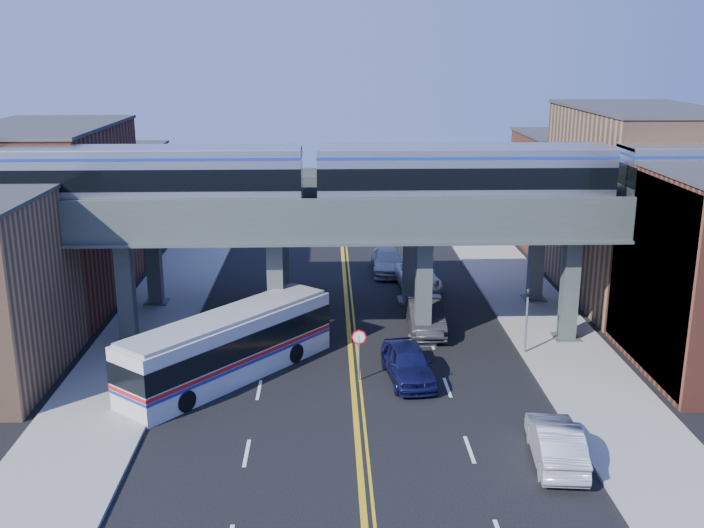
{
  "coord_description": "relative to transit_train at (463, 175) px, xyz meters",
  "views": [
    {
      "loc": [
        -1.18,
        -32.38,
        15.74
      ],
      "look_at": [
        0.11,
        7.64,
        4.62
      ],
      "focal_mm": 40.0,
      "sensor_mm": 36.0,
      "label": 1
    }
  ],
  "objects": [
    {
      "name": "elevated_viaduct_far",
      "position": [
        -5.94,
        7.0,
        -2.8
      ],
      "size": [
        52.0,
        3.6,
        7.4
      ],
      "color": "#414B4A",
      "rests_on": "ground"
    },
    {
      "name": "car_lane_a",
      "position": [
        -3.23,
        -4.99,
        -8.39
      ],
      "size": [
        2.67,
        5.36,
        1.75
      ],
      "primitive_type": "imported",
      "rotation": [
        0.0,
        0.0,
        0.12
      ],
      "color": "#11123F",
      "rests_on": "ground"
    },
    {
      "name": "elevated_viaduct_near",
      "position": [
        -5.94,
        0.0,
        -2.8
      ],
      "size": [
        52.0,
        3.6,
        7.4
      ],
      "color": "#414B4A",
      "rests_on": "ground"
    },
    {
      "name": "traffic_signal",
      "position": [
        3.26,
        -2.0,
        -6.97
      ],
      "size": [
        0.15,
        0.18,
        4.1
      ],
      "color": "slate",
      "rests_on": "ground"
    },
    {
      "name": "building_east_b",
      "position": [
        12.56,
        8.0,
        -3.27
      ],
      "size": [
        8.0,
        14.0,
        12.0
      ],
      "primitive_type": "cube",
      "color": "#856044",
      "rests_on": "ground"
    },
    {
      "name": "stop_sign",
      "position": [
        -5.64,
        -5.0,
        -7.51
      ],
      "size": [
        0.76,
        0.09,
        2.63
      ],
      "color": "slate",
      "rests_on": "ground"
    },
    {
      "name": "transit_train",
      "position": [
        0.0,
        0.0,
        0.0
      ],
      "size": [
        47.33,
        2.97,
        3.46
      ],
      "color": "black",
      "rests_on": "elevated_viaduct_near"
    },
    {
      "name": "car_lane_c",
      "position": [
        -1.07,
        10.08,
        -8.5
      ],
      "size": [
        2.99,
        5.74,
        1.55
      ],
      "primitive_type": "imported",
      "rotation": [
        0.0,
        0.0,
        0.08
      ],
      "color": "silver",
      "rests_on": "ground"
    },
    {
      "name": "building_west_c",
      "position": [
        -24.44,
        21.0,
        -5.27
      ],
      "size": [
        8.0,
        10.0,
        8.0
      ],
      "primitive_type": "cube",
      "color": "#856044",
      "rests_on": "ground"
    },
    {
      "name": "ground",
      "position": [
        -5.94,
        -8.0,
        -9.27
      ],
      "size": [
        120.0,
        120.0,
        0.0
      ],
      "primitive_type": "plane",
      "color": "black",
      "rests_on": "ground"
    },
    {
      "name": "car_parked_curb",
      "position": [
        1.74,
        -13.04,
        -8.45
      ],
      "size": [
        2.27,
        5.17,
        1.65
      ],
      "primitive_type": "imported",
      "rotation": [
        0.0,
        0.0,
        3.04
      ],
      "color": "#B7B7BC",
      "rests_on": "ground"
    },
    {
      "name": "mural_panel",
      "position": [
        8.61,
        -4.0,
        -4.52
      ],
      "size": [
        0.1,
        9.5,
        9.5
      ],
      "primitive_type": "cube",
      "color": "#28AAAF",
      "rests_on": "ground"
    },
    {
      "name": "car_lane_d",
      "position": [
        -2.79,
        14.06,
        -8.47
      ],
      "size": [
        2.33,
        5.57,
        1.61
      ],
      "primitive_type": "imported",
      "rotation": [
        0.0,
        0.0,
        -0.01
      ],
      "color": "#A9A8AD",
      "rests_on": "ground"
    },
    {
      "name": "sidewalk_east",
      "position": [
        5.56,
        2.0,
        -9.19
      ],
      "size": [
        5.0,
        70.0,
        0.16
      ],
      "primitive_type": "cube",
      "color": "gray",
      "rests_on": "ground"
    },
    {
      "name": "car_lane_b",
      "position": [
        -1.56,
        1.82,
        -8.36
      ],
      "size": [
        2.06,
        5.6,
        1.83
      ],
      "primitive_type": "imported",
      "rotation": [
        0.0,
        0.0,
        -0.02
      ],
      "color": "#28282A",
      "rests_on": "ground"
    },
    {
      "name": "transit_bus",
      "position": [
        -11.96,
        -4.41,
        -7.67
      ],
      "size": [
        9.85,
        10.96,
        3.11
      ],
      "rotation": [
        0.0,
        0.0,
        0.87
      ],
      "color": "silver",
      "rests_on": "ground"
    },
    {
      "name": "sidewalk_west",
      "position": [
        -17.44,
        2.0,
        -9.19
      ],
      "size": [
        5.0,
        70.0,
        0.16
      ],
      "primitive_type": "cube",
      "color": "gray",
      "rests_on": "ground"
    },
    {
      "name": "building_east_c",
      "position": [
        12.56,
        21.0,
        -4.77
      ],
      "size": [
        8.0,
        10.0,
        9.0
      ],
      "primitive_type": "cube",
      "color": "brown",
      "rests_on": "ground"
    },
    {
      "name": "building_west_b",
      "position": [
        -24.44,
        8.0,
        -3.77
      ],
      "size": [
        8.0,
        14.0,
        11.0
      ],
      "primitive_type": "cube",
      "color": "brown",
      "rests_on": "ground"
    }
  ]
}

